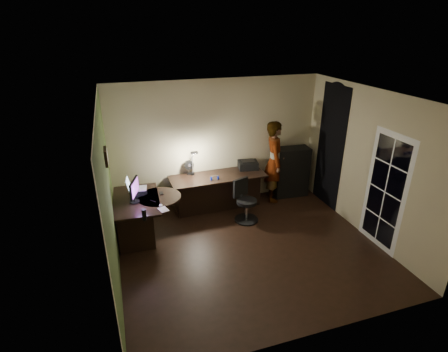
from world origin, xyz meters
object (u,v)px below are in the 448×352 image
object	(u,v)px
desk_left	(138,218)
desk_right	(218,192)
cabinet	(291,172)
monitor	(134,194)
office_chair	(247,201)
person	(274,162)

from	to	relation	value
desk_left	desk_right	distance (m)	1.83
cabinet	monitor	world-z (taller)	cabinet
monitor	office_chair	bearing A→B (deg)	18.89
desk_right	monitor	distance (m)	1.98
monitor	person	world-z (taller)	person
office_chair	person	xyz separation A→B (m)	(0.91, 0.72, 0.48)
cabinet	office_chair	xyz separation A→B (m)	(-1.39, -0.79, -0.14)
cabinet	person	size ratio (longest dim) A/B	0.63
person	office_chair	bearing A→B (deg)	146.25
desk_left	monitor	bearing A→B (deg)	-108.18
desk_right	cabinet	world-z (taller)	cabinet
monitor	desk_left	bearing A→B (deg)	87.86
cabinet	office_chair	bearing A→B (deg)	-146.38
monitor	office_chair	xyz separation A→B (m)	(2.16, -0.00, -0.49)
desk_right	monitor	bearing A→B (deg)	-160.08
desk_right	cabinet	distance (m)	1.80
desk_right	office_chair	world-z (taller)	office_chair
desk_right	monitor	xyz separation A→B (m)	(-1.77, -0.69, 0.55)
desk_left	person	bearing A→B (deg)	14.52
desk_right	person	world-z (taller)	person
monitor	office_chair	size ratio (longest dim) A/B	0.54
cabinet	monitor	distance (m)	3.65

